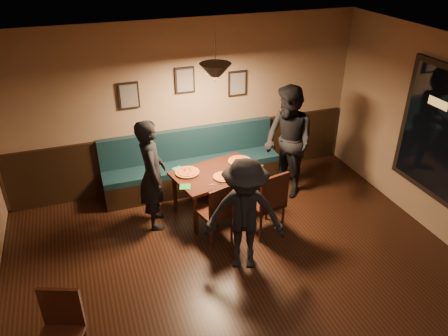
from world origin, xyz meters
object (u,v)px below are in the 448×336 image
Objects in this scene: diner_right at (288,142)px; tabasco_bottle at (252,164)px; diner_left at (152,175)px; dining_table at (217,191)px; diner_front at (245,215)px; booth_bench at (192,162)px; chair_near_left at (214,211)px; soda_glass at (261,170)px; chair_near_right at (265,201)px.

diner_right is 0.75m from tabasco_bottle.
diner_left is at bearing -97.13° from diner_right.
dining_table is 0.82× the size of diner_front.
diner_left is 2.27m from diner_right.
diner_right reaches higher than booth_bench.
dining_table is 0.76× the size of diner_left.
diner_right is at bearing 69.61° from diner_front.
diner_right is (1.54, 0.80, 0.46)m from chair_near_left.
tabasco_bottle is (-0.03, 0.28, -0.03)m from soda_glass.
tabasco_bottle is at bearing -87.63° from diner_right.
soda_glass reaches higher than tabasco_bottle.
diner_left is at bearing 147.20° from diner_front.
diner_right is at bearing 33.81° from soda_glass.
diner_left is 14.92× the size of tabasco_bottle.
chair_near_right is 0.75m from tabasco_bottle.
diner_left is at bearing 142.35° from chair_near_right.
chair_near_left is 0.55× the size of diner_left.
booth_bench is 1.76× the size of diner_left.
diner_front is 9.53× the size of soda_glass.
diner_left is 10.26× the size of soda_glass.
chair_near_right is 1.26m from diner_right.
chair_near_right is 0.51m from soda_glass.
chair_near_right reaches higher than soda_glass.
chair_near_right is at bearing -22.32° from chair_near_left.
diner_left is at bearing -135.58° from booth_bench.
chair_near_left is 0.76m from diner_front.
diner_right reaches higher than diner_left.
dining_table is at bearing 177.13° from tabasco_bottle.
soda_glass is at bearing -54.37° from booth_bench.
diner_left reaches higher than dining_table.
soda_glass reaches higher than dining_table.
diner_right reaches higher than diner_front.
diner_front reaches higher than tabasco_bottle.
chair_near_left is 5.67× the size of soda_glass.
diner_right is at bearing -79.17° from diner_left.
dining_table is at bearing 109.11° from diner_front.
booth_bench is at bearing 101.64° from chair_near_right.
dining_table is at bearing -95.01° from diner_right.
diner_left is at bearing 169.94° from soda_glass.
chair_near_left is 0.98m from soda_glass.
diner_front is 1.22m from soda_glass.
booth_bench is 1.90× the size of diner_front.
booth_bench is at bearing -124.94° from diner_right.
diner_front is (0.19, -0.67, 0.32)m from chair_near_left.
chair_near_right is (0.74, -0.08, 0.05)m from chair_near_left.
tabasco_bottle is (1.56, -0.00, -0.10)m from diner_left.
chair_near_left is 8.24× the size of tabasco_bottle.
diner_right reaches higher than dining_table.
diner_left reaches higher than booth_bench.
diner_left reaches higher than tabasco_bottle.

